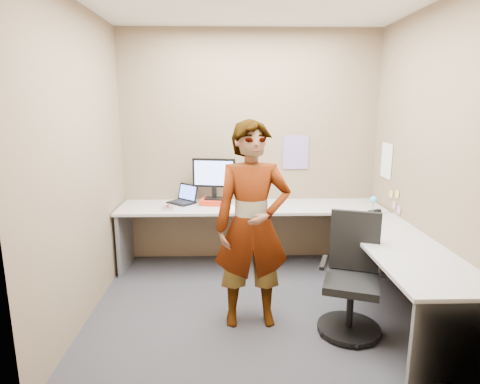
{
  "coord_description": "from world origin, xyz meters",
  "views": [
    {
      "loc": [
        -0.24,
        -3.43,
        1.86
      ],
      "look_at": [
        -0.14,
        0.25,
        1.05
      ],
      "focal_mm": 30.0,
      "sensor_mm": 36.0,
      "label": 1
    }
  ],
  "objects_px": {
    "desk": "(297,234)",
    "office_chair": "(352,285)",
    "person": "(252,226)",
    "monitor": "(214,175)"
  },
  "relations": [
    {
      "from": "desk",
      "to": "office_chair",
      "type": "height_order",
      "value": "office_chair"
    },
    {
      "from": "office_chair",
      "to": "person",
      "type": "bearing_deg",
      "value": -170.72
    },
    {
      "from": "desk",
      "to": "office_chair",
      "type": "relative_size",
      "value": 3.06
    },
    {
      "from": "person",
      "to": "desk",
      "type": "bearing_deg",
      "value": 49.08
    },
    {
      "from": "monitor",
      "to": "person",
      "type": "bearing_deg",
      "value": -64.94
    },
    {
      "from": "desk",
      "to": "person",
      "type": "relative_size",
      "value": 1.71
    },
    {
      "from": "desk",
      "to": "monitor",
      "type": "distance_m",
      "value": 1.19
    },
    {
      "from": "office_chair",
      "to": "desk",
      "type": "bearing_deg",
      "value": 132.5
    },
    {
      "from": "desk",
      "to": "person",
      "type": "bearing_deg",
      "value": -127.85
    },
    {
      "from": "monitor",
      "to": "office_chair",
      "type": "relative_size",
      "value": 0.5
    }
  ]
}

